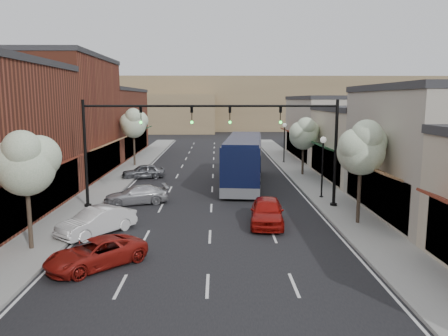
{
  "coord_description": "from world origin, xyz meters",
  "views": [
    {
      "loc": [
        0.36,
        -19.68,
        7.01
      ],
      "look_at": [
        0.88,
        10.83,
        2.2
      ],
      "focal_mm": 35.0,
      "sensor_mm": 36.0,
      "label": 1
    }
  ],
  "objects_px": {
    "signal_mast_right": "(299,137)",
    "parked_car_a": "(96,253)",
    "coach_bus": "(244,160)",
    "parked_car_b": "(97,221)",
    "parked_car_c": "(136,195)",
    "tree_right_far": "(304,133)",
    "tree_left_far": "(134,123)",
    "parked_car_d": "(143,171)",
    "signal_mast_left": "(122,137)",
    "lamp_post_far": "(284,136)",
    "tree_right_near": "(362,147)",
    "lamp_post_near": "(323,157)",
    "tree_left_near": "(26,162)",
    "red_hatchback": "(267,211)"
  },
  "relations": [
    {
      "from": "signal_mast_right",
      "to": "parked_car_a",
      "type": "xyz_separation_m",
      "value": [
        -10.37,
        -9.99,
        -4.03
      ]
    },
    {
      "from": "parked_car_a",
      "to": "coach_bus",
      "type": "bearing_deg",
      "value": 114.02
    },
    {
      "from": "parked_car_b",
      "to": "parked_car_c",
      "type": "height_order",
      "value": "parked_car_b"
    },
    {
      "from": "tree_right_far",
      "to": "parked_car_c",
      "type": "xyz_separation_m",
      "value": [
        -13.44,
        -10.68,
        -3.37
      ]
    },
    {
      "from": "tree_right_far",
      "to": "tree_left_far",
      "type": "height_order",
      "value": "tree_left_far"
    },
    {
      "from": "coach_bus",
      "to": "parked_car_d",
      "type": "bearing_deg",
      "value": 167.84
    },
    {
      "from": "signal_mast_right",
      "to": "signal_mast_left",
      "type": "height_order",
      "value": "same"
    },
    {
      "from": "coach_bus",
      "to": "signal_mast_right",
      "type": "bearing_deg",
      "value": -63.45
    },
    {
      "from": "tree_left_far",
      "to": "parked_car_b",
      "type": "xyz_separation_m",
      "value": [
        2.33,
        -23.43,
        -3.9
      ]
    },
    {
      "from": "tree_left_far",
      "to": "parked_car_d",
      "type": "height_order",
      "value": "tree_left_far"
    },
    {
      "from": "tree_right_far",
      "to": "lamp_post_far",
      "type": "distance_m",
      "value": 8.13
    },
    {
      "from": "tree_left_far",
      "to": "lamp_post_far",
      "type": "relative_size",
      "value": 1.38
    },
    {
      "from": "coach_bus",
      "to": "parked_car_c",
      "type": "relative_size",
      "value": 3.06
    },
    {
      "from": "signal_mast_left",
      "to": "lamp_post_far",
      "type": "height_order",
      "value": "signal_mast_left"
    },
    {
      "from": "tree_right_near",
      "to": "lamp_post_far",
      "type": "bearing_deg",
      "value": 91.3
    },
    {
      "from": "lamp_post_near",
      "to": "parked_car_a",
      "type": "height_order",
      "value": "lamp_post_near"
    },
    {
      "from": "tree_right_far",
      "to": "tree_right_near",
      "type": "bearing_deg",
      "value": -90.0
    },
    {
      "from": "tree_left_far",
      "to": "coach_bus",
      "type": "xyz_separation_m",
      "value": [
        10.85,
        -9.93,
        -2.56
      ]
    },
    {
      "from": "signal_mast_left",
      "to": "tree_left_far",
      "type": "distance_m",
      "value": 18.14
    },
    {
      "from": "tree_left_near",
      "to": "parked_car_b",
      "type": "distance_m",
      "value": 4.94
    },
    {
      "from": "lamp_post_near",
      "to": "parked_car_c",
      "type": "xyz_separation_m",
      "value": [
        -12.89,
        -1.23,
        -2.38
      ]
    },
    {
      "from": "red_hatchback",
      "to": "parked_car_d",
      "type": "distance_m",
      "value": 17.46
    },
    {
      "from": "red_hatchback",
      "to": "parked_car_c",
      "type": "relative_size",
      "value": 1.05
    },
    {
      "from": "tree_right_far",
      "to": "tree_left_far",
      "type": "bearing_deg",
      "value": 160.13
    },
    {
      "from": "tree_right_near",
      "to": "lamp_post_near",
      "type": "height_order",
      "value": "tree_right_near"
    },
    {
      "from": "tree_left_near",
      "to": "parked_car_a",
      "type": "height_order",
      "value": "tree_left_near"
    },
    {
      "from": "lamp_post_near",
      "to": "parked_car_c",
      "type": "distance_m",
      "value": 13.17
    },
    {
      "from": "parked_car_d",
      "to": "parked_car_b",
      "type": "bearing_deg",
      "value": -15.48
    },
    {
      "from": "signal_mast_right",
      "to": "parked_car_b",
      "type": "relative_size",
      "value": 1.93
    },
    {
      "from": "signal_mast_left",
      "to": "parked_car_d",
      "type": "distance_m",
      "value": 11.59
    },
    {
      "from": "signal_mast_left",
      "to": "parked_car_a",
      "type": "height_order",
      "value": "signal_mast_left"
    },
    {
      "from": "tree_right_far",
      "to": "lamp_post_near",
      "type": "relative_size",
      "value": 1.22
    },
    {
      "from": "coach_bus",
      "to": "red_hatchback",
      "type": "xyz_separation_m",
      "value": [
        0.59,
        -11.87,
        -1.27
      ]
    },
    {
      "from": "tree_left_far",
      "to": "parked_car_b",
      "type": "relative_size",
      "value": 1.44
    },
    {
      "from": "tree_right_near",
      "to": "lamp_post_near",
      "type": "xyz_separation_m",
      "value": [
        -0.55,
        6.56,
        -1.45
      ]
    },
    {
      "from": "tree_right_far",
      "to": "lamp_post_near",
      "type": "distance_m",
      "value": 9.51
    },
    {
      "from": "signal_mast_right",
      "to": "lamp_post_near",
      "type": "xyz_separation_m",
      "value": [
        2.18,
        2.5,
        -1.62
      ]
    },
    {
      "from": "signal_mast_left",
      "to": "tree_left_far",
      "type": "bearing_deg",
      "value": 98.35
    },
    {
      "from": "tree_right_near",
      "to": "lamp_post_near",
      "type": "relative_size",
      "value": 1.34
    },
    {
      "from": "tree_right_far",
      "to": "parked_car_b",
      "type": "xyz_separation_m",
      "value": [
        -14.27,
        -17.43,
        -3.29
      ]
    },
    {
      "from": "tree_right_near",
      "to": "tree_left_near",
      "type": "xyz_separation_m",
      "value": [
        -16.6,
        -4.0,
        -0.23
      ]
    },
    {
      "from": "signal_mast_right",
      "to": "coach_bus",
      "type": "xyz_separation_m",
      "value": [
        -3.03,
        8.02,
        -2.58
      ]
    },
    {
      "from": "lamp_post_near",
      "to": "coach_bus",
      "type": "bearing_deg",
      "value": 133.36
    },
    {
      "from": "red_hatchback",
      "to": "parked_car_b",
      "type": "relative_size",
      "value": 1.06
    },
    {
      "from": "signal_mast_right",
      "to": "red_hatchback",
      "type": "xyz_separation_m",
      "value": [
        -2.43,
        -3.85,
        -3.85
      ]
    },
    {
      "from": "tree_left_near",
      "to": "tree_left_far",
      "type": "relative_size",
      "value": 0.93
    },
    {
      "from": "tree_left_far",
      "to": "coach_bus",
      "type": "height_order",
      "value": "tree_left_far"
    },
    {
      "from": "red_hatchback",
      "to": "parked_car_d",
      "type": "relative_size",
      "value": 1.2
    },
    {
      "from": "red_hatchback",
      "to": "parked_car_c",
      "type": "distance_m",
      "value": 9.73
    },
    {
      "from": "lamp_post_near",
      "to": "parked_car_b",
      "type": "distance_m",
      "value": 16.05
    }
  ]
}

